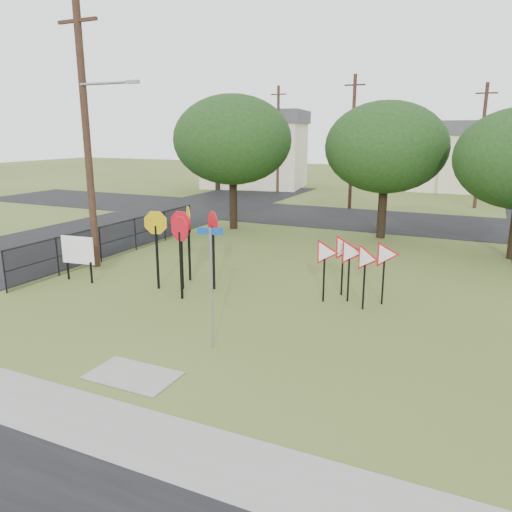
{
  "coord_description": "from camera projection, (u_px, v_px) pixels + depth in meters",
  "views": [
    {
      "loc": [
        6.82,
        -10.46,
        5.34
      ],
      "look_at": [
        0.53,
        3.0,
        1.6
      ],
      "focal_mm": 35.0,
      "sensor_mm": 36.0,
      "label": 1
    }
  ],
  "objects": [
    {
      "name": "ground",
      "position": [
        190.0,
        337.0,
        13.29
      ],
      "size": [
        140.0,
        140.0,
        0.0
      ],
      "primitive_type": "plane",
      "color": "#455821"
    },
    {
      "name": "sidewalk",
      "position": [
        73.0,
        416.0,
        9.59
      ],
      "size": [
        30.0,
        1.6,
        0.02
      ],
      "primitive_type": "cube",
      "color": "gray",
      "rests_on": "ground"
    },
    {
      "name": "planting_strip",
      "position": [
        21.0,
        451.0,
        8.54
      ],
      "size": [
        30.0,
        0.8,
        0.02
      ],
      "primitive_type": "cube",
      "color": "#455821",
      "rests_on": "ground"
    },
    {
      "name": "street_left",
      "position": [
        101.0,
        232.0,
        27.0
      ],
      "size": [
        8.0,
        50.0,
        0.02
      ],
      "primitive_type": "cube",
      "color": "black",
      "rests_on": "ground"
    },
    {
      "name": "street_far",
      "position": [
        364.0,
        219.0,
        30.86
      ],
      "size": [
        60.0,
        8.0,
        0.02
      ],
      "primitive_type": "cube",
      "color": "black",
      "rests_on": "ground"
    },
    {
      "name": "curb_pad",
      "position": [
        133.0,
        375.0,
        11.18
      ],
      "size": [
        2.0,
        1.2,
        0.02
      ],
      "primitive_type": "cube",
      "color": "gray",
      "rests_on": "ground"
    },
    {
      "name": "street_name_sign",
      "position": [
        211.0,
        281.0,
        12.22
      ],
      "size": [
        0.61,
        0.21,
        3.09
      ],
      "color": "gray",
      "rests_on": "ground"
    },
    {
      "name": "stop_sign_cluster",
      "position": [
        184.0,
        232.0,
        16.85
      ],
      "size": [
        2.53,
        2.36,
        2.75
      ],
      "color": "black",
      "rests_on": "ground"
    },
    {
      "name": "yield_sign_cluster",
      "position": [
        353.0,
        255.0,
        15.61
      ],
      "size": [
        2.65,
        1.32,
        2.09
      ],
      "color": "black",
      "rests_on": "ground"
    },
    {
      "name": "info_board",
      "position": [
        78.0,
        252.0,
        17.95
      ],
      "size": [
        1.33,
        0.19,
        1.67
      ],
      "color": "black",
      "rests_on": "ground"
    },
    {
      "name": "utility_pole_main",
      "position": [
        88.0,
        134.0,
        18.93
      ],
      "size": [
        3.55,
        0.33,
        10.0
      ],
      "color": "#3E271C",
      "rests_on": "ground"
    },
    {
      "name": "far_pole_a",
      "position": [
        352.0,
        142.0,
        34.07
      ],
      "size": [
        1.4,
        0.24,
        9.0
      ],
      "color": "#3E271C",
      "rests_on": "ground"
    },
    {
      "name": "far_pole_b",
      "position": [
        481.0,
        146.0,
        34.37
      ],
      "size": [
        1.4,
        0.24,
        8.5
      ],
      "color": "#3E271C",
      "rests_on": "ground"
    },
    {
      "name": "far_pole_c",
      "position": [
        278.0,
        140.0,
        42.63
      ],
      "size": [
        1.4,
        0.24,
        9.0
      ],
      "color": "#3E271C",
      "rests_on": "ground"
    },
    {
      "name": "fence_run",
      "position": [
        119.0,
        238.0,
        21.71
      ],
      "size": [
        0.05,
        11.55,
        1.5
      ],
      "color": "black",
      "rests_on": "ground"
    },
    {
      "name": "house_left",
      "position": [
        256.0,
        149.0,
        48.02
      ],
      "size": [
        10.58,
        8.88,
        7.2
      ],
      "color": "beige",
      "rests_on": "ground"
    },
    {
      "name": "house_mid",
      "position": [
        459.0,
        155.0,
        46.02
      ],
      "size": [
        8.4,
        8.4,
        6.2
      ],
      "color": "beige",
      "rests_on": "ground"
    },
    {
      "name": "tree_near_left",
      "position": [
        233.0,
        140.0,
        26.87
      ],
      "size": [
        6.4,
        6.4,
        7.27
      ],
      "color": "black",
      "rests_on": "ground"
    },
    {
      "name": "tree_near_mid",
      "position": [
        386.0,
        147.0,
        24.54
      ],
      "size": [
        6.0,
        6.0,
        6.8
      ],
      "color": "black",
      "rests_on": "ground"
    },
    {
      "name": "tree_far_left",
      "position": [
        217.0,
        133.0,
        44.95
      ],
      "size": [
        6.8,
        6.8,
        7.73
      ],
      "color": "black",
      "rests_on": "ground"
    }
  ]
}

